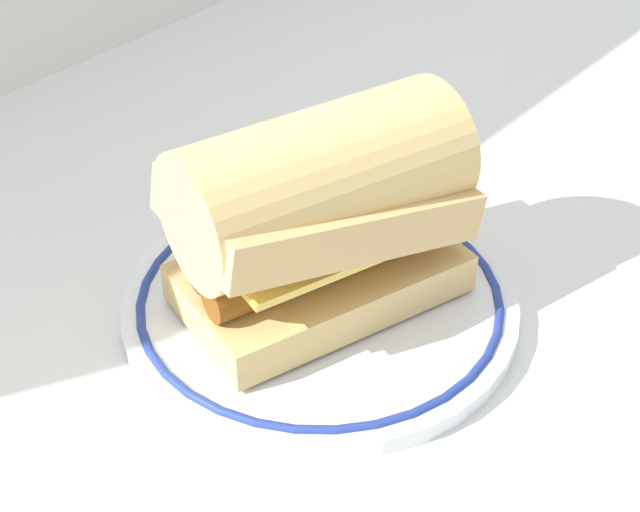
{
  "coord_description": "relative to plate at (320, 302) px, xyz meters",
  "views": [
    {
      "loc": [
        -0.35,
        -0.32,
        0.41
      ],
      "look_at": [
        0.01,
        -0.01,
        0.04
      ],
      "focal_mm": 54.48,
      "sensor_mm": 36.0,
      "label": 1
    }
  ],
  "objects": [
    {
      "name": "ground_plane",
      "position": [
        -0.01,
        0.01,
        -0.01
      ],
      "size": [
        1.5,
        1.5,
        0.0
      ],
      "primitive_type": "plane",
      "color": "silver"
    },
    {
      "name": "plate",
      "position": [
        0.0,
        0.0,
        0.0
      ],
      "size": [
        0.25,
        0.25,
        0.01
      ],
      "color": "white",
      "rests_on": "ground_plane"
    },
    {
      "name": "sausage_sandwich",
      "position": [
        -0.0,
        -0.0,
        0.07
      ],
      "size": [
        0.2,
        0.15,
        0.13
      ],
      "rotation": [
        0.0,
        0.0,
        -0.3
      ],
      "color": "#DEB871",
      "rests_on": "plate"
    }
  ]
}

